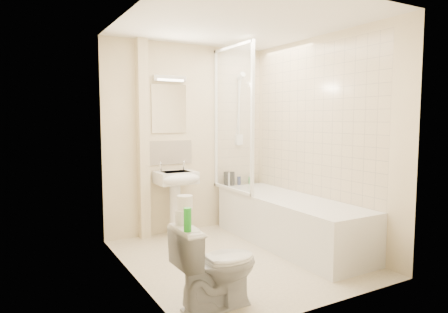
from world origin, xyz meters
TOP-DOWN VIEW (x-y plane):
  - floor at (0.00, 0.00)m, footprint 2.50×2.50m
  - wall_back at (0.00, 1.25)m, footprint 2.20×0.02m
  - wall_left at (-1.10, 0.00)m, footprint 0.02×2.50m
  - wall_right at (1.10, 0.00)m, footprint 0.02×2.50m
  - ceiling at (0.00, 0.00)m, footprint 2.20×2.50m
  - tile_back at (0.75, 1.24)m, footprint 0.70×0.01m
  - tile_right at (1.09, 0.09)m, footprint 0.01×2.10m
  - pipe_boxing at (-0.62, 1.19)m, footprint 0.12×0.12m
  - splashback at (-0.26, 1.24)m, footprint 0.60×0.02m
  - mirror at (-0.26, 1.24)m, footprint 0.46×0.01m
  - strip_light at (-0.26, 1.22)m, footprint 0.42×0.07m
  - bathtub at (0.75, 0.09)m, footprint 0.70×2.10m
  - shower_screen at (0.40, 0.80)m, footprint 0.04×0.92m
  - shower_fixture at (0.75, 1.19)m, footprint 0.10×0.16m
  - pedestal_sink at (-0.26, 1.01)m, footprint 0.48×0.46m
  - bottle_black_a at (0.52, 1.16)m, footprint 0.06×0.06m
  - bottle_white_a at (0.55, 1.16)m, footprint 0.05×0.05m
  - bottle_black_b at (0.61, 1.16)m, footprint 0.06×0.06m
  - bottle_blue at (0.72, 1.16)m, footprint 0.05×0.05m
  - bottle_white_b at (0.92, 1.16)m, footprint 0.05×0.05m
  - bottle_green at (0.92, 1.16)m, footprint 0.07×0.07m
  - toilet at (-0.72, -0.85)m, footprint 0.40×0.67m
  - toilet_roll_lower at (-0.97, -0.77)m, footprint 0.10×0.10m
  - toilet_roll_upper at (-0.93, -0.74)m, footprint 0.12×0.12m
  - green_bottle at (-1.02, -0.97)m, footprint 0.05×0.05m

SIDE VIEW (x-z plane):
  - floor at x=0.00m, z-range 0.00..0.00m
  - bathtub at x=0.75m, z-range 0.01..0.56m
  - toilet at x=-0.72m, z-range 0.00..0.67m
  - bottle_green at x=0.92m, z-range 0.55..0.65m
  - bottle_blue at x=0.72m, z-range 0.55..0.66m
  - bottle_white_b at x=0.92m, z-range 0.55..0.68m
  - bottle_white_a at x=0.55m, z-range 0.55..0.72m
  - bottle_black_b at x=0.61m, z-range 0.55..0.74m
  - bottle_black_a at x=0.52m, z-range 0.55..0.74m
  - pedestal_sink at x=-0.26m, z-range 0.19..1.11m
  - toilet_roll_lower at x=-0.97m, z-range 0.67..0.78m
  - green_bottle at x=-1.02m, z-range 0.67..0.84m
  - toilet_roll_upper at x=-0.93m, z-range 0.78..0.88m
  - splashback at x=-0.26m, z-range 0.88..1.18m
  - wall_back at x=0.00m, z-range 0.00..2.40m
  - wall_left at x=-1.10m, z-range 0.00..2.40m
  - wall_right at x=1.10m, z-range 0.00..2.40m
  - pipe_boxing at x=-0.62m, z-range 0.00..2.40m
  - tile_back at x=0.75m, z-range 0.55..2.30m
  - tile_right at x=1.09m, z-range 0.55..2.30m
  - shower_screen at x=0.40m, z-range 0.55..2.35m
  - shower_fixture at x=0.75m, z-range 1.05..2.04m
  - mirror at x=-0.26m, z-range 1.28..1.88m
  - strip_light at x=-0.26m, z-range 1.92..1.98m
  - ceiling at x=0.00m, z-range 2.39..2.41m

